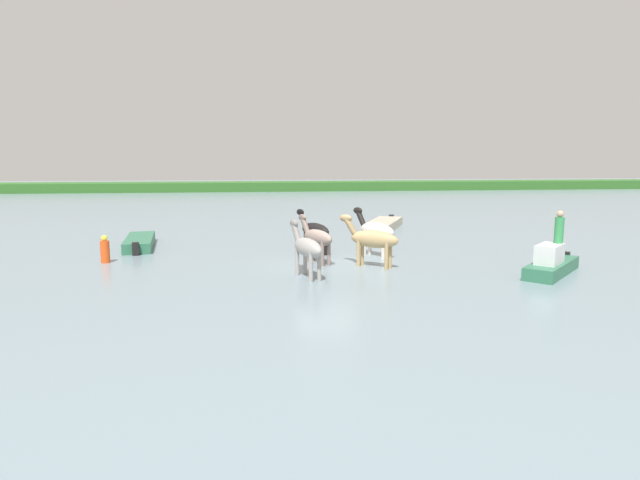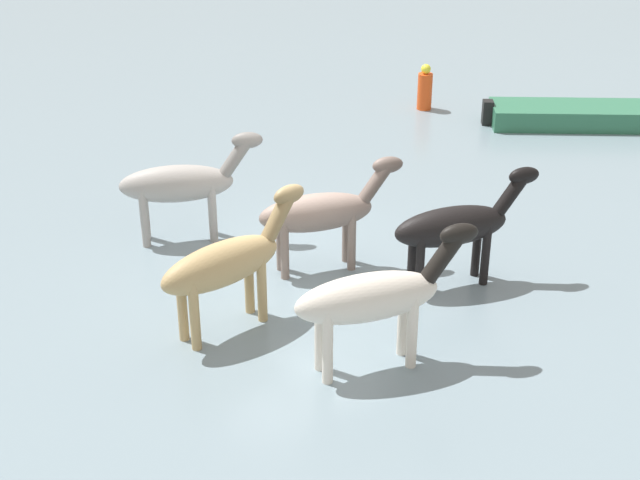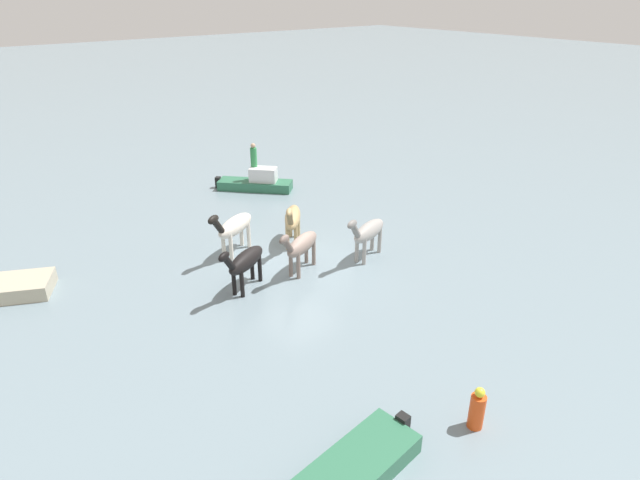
{
  "view_description": "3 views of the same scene",
  "coord_description": "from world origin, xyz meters",
  "views": [
    {
      "loc": [
        -2.91,
        -20.3,
        4.13
      ],
      "look_at": [
        -0.29,
        -0.31,
        1.02
      ],
      "focal_mm": 29.0,
      "sensor_mm": 36.0,
      "label": 1
    },
    {
      "loc": [
        13.07,
        2.39,
        7.5
      ],
      "look_at": [
        -0.0,
        0.23,
        0.72
      ],
      "focal_mm": 51.54,
      "sensor_mm": 36.0,
      "label": 2
    },
    {
      "loc": [
        -14.04,
        9.97,
        9.37
      ],
      "look_at": [
        -0.06,
        -0.9,
        0.82
      ],
      "focal_mm": 29.77,
      "sensor_mm": 36.0,
      "label": 3
    }
  ],
  "objects": [
    {
      "name": "buoy_channel_marker",
      "position": [
        -8.9,
        1.38,
        0.51
      ],
      "size": [
        0.36,
        0.36,
        1.14
      ],
      "color": "#E54C19",
      "rests_on": "ground_plane"
    },
    {
      "name": "horse_rear_stallion",
      "position": [
        1.69,
        -0.88,
        1.1
      ],
      "size": [
        2.22,
        1.97,
        2.0
      ],
      "rotation": [
        0.0,
        0.0,
        2.44
      ],
      "color": "tan",
      "rests_on": "ground_plane"
    },
    {
      "name": "ground_plane",
      "position": [
        0.0,
        0.0,
        0.0
      ],
      "size": [
        183.7,
        183.7,
        0.0
      ],
      "primitive_type": "plane",
      "color": "gray"
    },
    {
      "name": "horse_dark_mare",
      "position": [
        -0.36,
        0.19,
        1.05
      ],
      "size": [
        1.38,
        2.37,
        1.9
      ],
      "rotation": [
        0.0,
        0.0,
        2.01
      ],
      "color": "gray",
      "rests_on": "ground_plane"
    },
    {
      "name": "boat_dinghy_port",
      "position": [
        -8.33,
        5.15,
        0.17
      ],
      "size": [
        1.78,
        4.64,
        0.73
      ],
      "rotation": [
        0.0,
        0.0,
        1.7
      ],
      "color": "#2D6B4C",
      "rests_on": "ground_plane"
    },
    {
      "name": "horse_lead",
      "position": [
        -1.03,
        -2.39,
        1.09
      ],
      "size": [
        1.17,
        2.52,
        1.97
      ],
      "rotation": [
        0.0,
        0.0,
        1.89
      ],
      "color": "#9E9993",
      "rests_on": "ground_plane"
    },
    {
      "name": "horse_dun_straggler",
      "position": [
        2.35,
        1.35,
        1.13
      ],
      "size": [
        1.58,
        2.53,
        2.05
      ],
      "rotation": [
        0.0,
        0.0,
        2.05
      ],
      "color": "silver",
      "rests_on": "ground_plane"
    },
    {
      "name": "horse_mid_herd",
      "position": [
        -0.19,
        2.39,
        1.05
      ],
      "size": [
        1.48,
        2.35,
        1.91
      ],
      "rotation": [
        0.0,
        0.0,
        2.05
      ],
      "color": "black",
      "rests_on": "ground_plane"
    }
  ]
}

